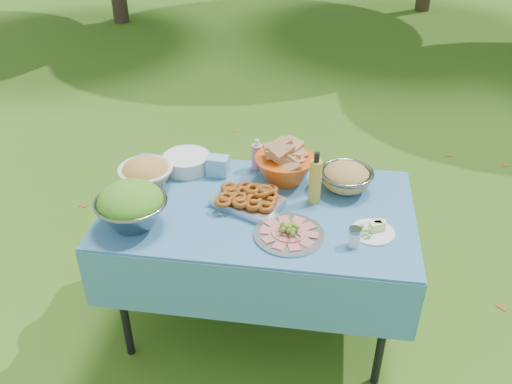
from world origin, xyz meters
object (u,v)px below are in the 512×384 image
salad_bowl (131,206)px  charcuterie_platter (289,229)px  picnic_table (259,267)px  bread_bowl (285,163)px  oil_bottle (315,178)px  plate_stack (187,162)px  pasta_bowl_steel (346,177)px

salad_bowl → charcuterie_platter: 0.71m
picnic_table → bread_bowl: size_ratio=4.80×
picnic_table → bread_bowl: 0.56m
bread_bowl → oil_bottle: (0.16, -0.18, 0.03)m
bread_bowl → charcuterie_platter: size_ratio=0.97×
picnic_table → oil_bottle: 0.58m
salad_bowl → plate_stack: salad_bowl is taller
bread_bowl → oil_bottle: oil_bottle is taller
salad_bowl → plate_stack: bearing=77.8°
bread_bowl → charcuterie_platter: bearing=-81.6°
picnic_table → oil_bottle: oil_bottle is taller
bread_bowl → charcuterie_platter: (0.07, -0.46, -0.07)m
plate_stack → bread_bowl: (0.52, -0.04, 0.06)m
pasta_bowl_steel → oil_bottle: size_ratio=0.98×
salad_bowl → pasta_bowl_steel: (0.95, 0.44, -0.04)m
salad_bowl → charcuterie_platter: (0.70, 0.02, -0.07)m
salad_bowl → oil_bottle: 0.86m
picnic_table → plate_stack: bearing=145.2°
bread_bowl → pasta_bowl_steel: (0.31, -0.04, -0.03)m
salad_bowl → oil_bottle: bearing=21.2°
pasta_bowl_steel → picnic_table: bearing=-151.8°
plate_stack → bread_bowl: size_ratio=0.81×
plate_stack → salad_bowl: bearing=-102.2°
pasta_bowl_steel → charcuterie_platter: 0.48m
picnic_table → bread_bowl: bearing=69.9°
salad_bowl → plate_stack: (0.11, 0.52, -0.07)m
bread_bowl → plate_stack: bearing=175.9°
salad_bowl → plate_stack: size_ratio=1.31×
oil_bottle → plate_stack: bearing=162.7°
pasta_bowl_steel → oil_bottle: (-0.15, -0.13, 0.06)m
plate_stack → pasta_bowl_steel: (0.83, -0.08, 0.03)m
charcuterie_platter → salad_bowl: bearing=-178.0°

